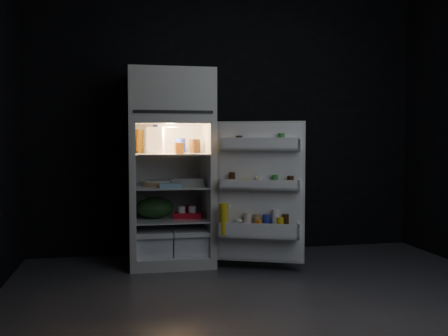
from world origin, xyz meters
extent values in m
cube|color=#46464A|center=(0.00, 0.00, 0.00)|extent=(4.00, 3.40, 0.00)
cube|color=black|center=(0.00, 1.70, 1.35)|extent=(4.00, 0.00, 2.70)
cube|color=black|center=(0.00, -1.70, 1.35)|extent=(4.00, 0.00, 2.70)
cube|color=silver|center=(-0.63, 1.30, 0.05)|extent=(0.76, 0.70, 0.10)
cube|color=silver|center=(-0.99, 1.30, 0.70)|extent=(0.05, 0.70, 1.20)
cube|color=silver|center=(-0.28, 1.30, 0.70)|extent=(0.05, 0.70, 1.20)
cube|color=white|center=(-0.63, 1.62, 0.70)|extent=(0.66, 0.05, 1.20)
cube|color=silver|center=(-0.63, 1.30, 1.33)|extent=(0.76, 0.70, 0.06)
cube|color=silver|center=(-0.63, 1.30, 1.57)|extent=(0.76, 0.70, 0.42)
cube|color=black|center=(-0.63, 0.95, 1.39)|extent=(0.68, 0.01, 0.02)
cube|color=white|center=(-0.96, 1.28, 0.70)|extent=(0.01, 0.65, 1.20)
cube|color=white|center=(-0.31, 1.28, 0.70)|extent=(0.01, 0.65, 1.20)
cube|color=white|center=(-0.63, 1.28, 1.30)|extent=(0.66, 0.65, 0.01)
cube|color=white|center=(-0.63, 1.28, 0.10)|extent=(0.66, 0.65, 0.01)
cube|color=white|center=(-0.63, 1.28, 1.02)|extent=(0.65, 0.63, 0.01)
cube|color=white|center=(-0.63, 1.28, 0.72)|extent=(0.65, 0.63, 0.01)
cube|color=white|center=(-0.63, 1.28, 0.42)|extent=(0.65, 0.63, 0.01)
cube|color=white|center=(-0.80, 1.30, 0.22)|extent=(0.32, 0.59, 0.22)
cube|color=white|center=(-0.47, 1.30, 0.22)|extent=(0.32, 0.59, 0.22)
cube|color=white|center=(-0.80, 0.97, 0.31)|extent=(0.32, 0.02, 0.03)
cube|color=white|center=(-0.47, 0.97, 0.31)|extent=(0.32, 0.02, 0.03)
cube|color=#FFE5B2|center=(-0.63, 1.23, 1.28)|extent=(0.14, 0.14, 0.02)
cube|color=silver|center=(0.11, 0.83, 0.70)|extent=(0.72, 0.33, 1.22)
cube|color=white|center=(0.10, 0.80, 0.70)|extent=(0.67, 0.28, 1.18)
cube|color=white|center=(0.08, 0.77, 1.07)|extent=(0.66, 0.34, 0.02)
cube|color=white|center=(0.07, 0.73, 1.11)|extent=(0.64, 0.27, 0.10)
cube|color=white|center=(0.39, 0.64, 1.11)|extent=(0.05, 0.09, 0.10)
cube|color=white|center=(-0.22, 0.89, 1.11)|extent=(0.05, 0.09, 0.10)
cube|color=white|center=(0.08, 0.76, 0.73)|extent=(0.67, 0.35, 0.02)
cube|color=white|center=(0.07, 0.72, 0.77)|extent=(0.64, 0.27, 0.09)
cube|color=white|center=(0.39, 0.64, 0.77)|extent=(0.06, 0.10, 0.09)
cube|color=white|center=(-0.22, 0.88, 0.77)|extent=(0.06, 0.10, 0.09)
cube|color=white|center=(0.07, 0.74, 0.33)|extent=(0.68, 0.38, 0.02)
cube|color=white|center=(0.05, 0.69, 0.38)|extent=(0.64, 0.27, 0.13)
cube|color=white|center=(0.38, 0.62, 0.38)|extent=(0.07, 0.14, 0.13)
cube|color=white|center=(-0.23, 0.87, 0.38)|extent=(0.07, 0.14, 0.13)
cube|color=white|center=(0.08, 0.77, 1.16)|extent=(0.65, 0.33, 0.02)
cylinder|color=#338C33|center=(0.25, 0.70, 1.14)|extent=(0.07, 0.07, 0.13)
cylinder|color=silver|center=(0.12, 0.75, 1.12)|extent=(0.08, 0.08, 0.09)
cylinder|color=black|center=(-0.08, 0.83, 1.13)|extent=(0.08, 0.08, 0.11)
cylinder|color=black|center=(0.32, 0.66, 0.80)|extent=(0.07, 0.07, 0.10)
cylinder|color=#338C33|center=(0.20, 0.71, 0.80)|extent=(0.07, 0.07, 0.11)
cylinder|color=silver|center=(0.08, 0.76, 0.79)|extent=(0.07, 0.07, 0.10)
cylinder|color=yellow|center=(-0.03, 0.81, 0.78)|extent=(0.08, 0.08, 0.07)
cylinder|color=black|center=(-0.14, 0.85, 0.81)|extent=(0.07, 0.07, 0.13)
cylinder|color=black|center=(0.28, 0.66, 0.43)|extent=(0.08, 0.08, 0.18)
cylinder|color=white|center=(0.20, 0.69, 0.45)|extent=(0.09, 0.09, 0.22)
cylinder|color=#1D2C9F|center=(0.13, 0.72, 0.43)|extent=(0.08, 0.08, 0.18)
cylinder|color=#A58257|center=(0.06, 0.75, 0.43)|extent=(0.09, 0.09, 0.18)
cylinder|color=beige|center=(-0.02, 0.78, 0.43)|extent=(0.09, 0.09, 0.19)
cylinder|color=white|center=(-0.09, 0.81, 0.40)|extent=(0.08, 0.08, 0.13)
cylinder|color=yellow|center=(0.23, 0.64, 0.42)|extent=(0.07, 0.07, 0.16)
cylinder|color=orange|center=(0.06, 0.71, 0.41)|extent=(0.08, 0.08, 0.14)
cylinder|color=silver|center=(-0.07, 0.76, 0.40)|extent=(0.08, 0.08, 0.12)
cylinder|color=yellow|center=(-0.22, 0.82, 0.47)|extent=(0.09, 0.09, 0.27)
cylinder|color=white|center=(-0.17, 0.84, 0.58)|extent=(0.05, 0.05, 0.02)
cube|color=white|center=(-0.76, 1.32, 1.15)|extent=(0.18, 0.18, 0.24)
cylinder|color=#1D2C9F|center=(-0.53, 1.36, 1.10)|extent=(0.11, 0.11, 0.14)
cylinder|color=black|center=(-0.40, 1.30, 1.09)|extent=(0.11, 0.11, 0.13)
cylinder|color=#B4721C|center=(-0.91, 1.40, 1.14)|extent=(0.10, 0.10, 0.22)
cube|color=orange|center=(-0.57, 1.13, 1.08)|extent=(0.08, 0.07, 0.10)
cube|color=gray|center=(-0.48, 1.21, 0.76)|extent=(0.31, 0.15, 0.07)
cylinder|color=#A58257|center=(-0.74, 1.31, 0.75)|extent=(0.39, 0.39, 0.04)
cube|color=#8DC4DA|center=(-0.65, 1.08, 0.75)|extent=(0.20, 0.14, 0.04)
cube|color=beige|center=(-0.44, 1.47, 0.75)|extent=(0.13, 0.12, 0.05)
ellipsoid|color=#193815|center=(-0.78, 1.28, 0.52)|extent=(0.38, 0.34, 0.20)
cube|color=red|center=(-0.48, 1.24, 0.45)|extent=(0.28, 0.20, 0.05)
cylinder|color=red|center=(-0.47, 1.45, 0.47)|extent=(0.07, 0.07, 0.09)
cylinder|color=silver|center=(-0.43, 1.44, 0.47)|extent=(0.08, 0.08, 0.09)
camera|label=1|loc=(-1.04, -3.33, 1.15)|focal=40.00mm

